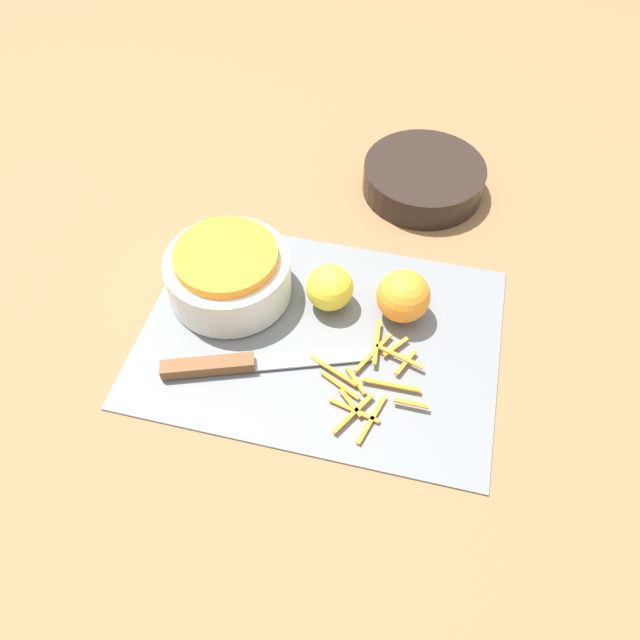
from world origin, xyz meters
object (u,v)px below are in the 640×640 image
orange_left (403,296)px  lemon (330,288)px  knife (231,364)px  bowl_dark (423,178)px  bowl_speckled (228,273)px

orange_left → lemon: orange_left is taller
knife → orange_left: 0.23m
bowl_dark → knife: bowl_dark is taller
knife → lemon: lemon is taller
bowl_dark → knife: bearing=-115.0°
knife → lemon: bearing=33.8°
orange_left → knife: bearing=-144.8°
bowl_speckled → bowl_dark: 0.35m
knife → orange_left: orange_left is taller
bowl_speckled → lemon: 0.14m
knife → bowl_speckled: bearing=88.9°
bowl_speckled → orange_left: 0.23m
knife → lemon: size_ratio=4.14×
bowl_dark → lemon: lemon is taller
bowl_dark → lemon: 0.28m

